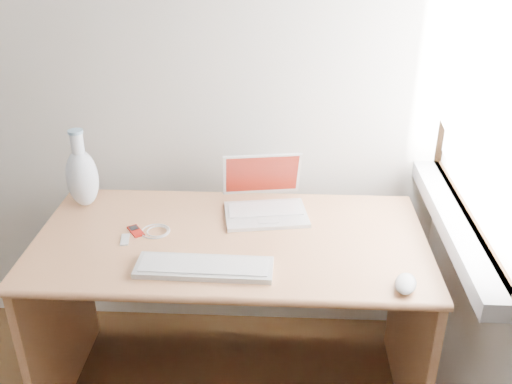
{
  "coord_description": "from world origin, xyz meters",
  "views": [
    {
      "loc": [
        1.11,
        -0.4,
        1.75
      ],
      "look_at": [
        1.02,
        1.35,
        0.87
      ],
      "focal_mm": 40.0,
      "sensor_mm": 36.0,
      "label": 1
    }
  ],
  "objects_px": {
    "external_keyboard": "(204,267)",
    "vase": "(82,176)",
    "laptop": "(267,200)",
    "desk": "(234,272)"
  },
  "relations": [
    {
      "from": "external_keyboard",
      "to": "vase",
      "type": "relative_size",
      "value": 1.43
    },
    {
      "from": "laptop",
      "to": "external_keyboard",
      "type": "height_order",
      "value": "laptop"
    },
    {
      "from": "laptop",
      "to": "external_keyboard",
      "type": "xyz_separation_m",
      "value": [
        -0.18,
        -0.4,
        -0.04
      ]
    },
    {
      "from": "laptop",
      "to": "vase",
      "type": "distance_m",
      "value": 0.7
    },
    {
      "from": "desk",
      "to": "vase",
      "type": "distance_m",
      "value": 0.68
    },
    {
      "from": "desk",
      "to": "external_keyboard",
      "type": "height_order",
      "value": "external_keyboard"
    },
    {
      "from": "desk",
      "to": "laptop",
      "type": "distance_m",
      "value": 0.3
    },
    {
      "from": "desk",
      "to": "external_keyboard",
      "type": "distance_m",
      "value": 0.36
    },
    {
      "from": "external_keyboard",
      "to": "laptop",
      "type": "bearing_deg",
      "value": 66.5
    },
    {
      "from": "external_keyboard",
      "to": "vase",
      "type": "distance_m",
      "value": 0.67
    }
  ]
}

